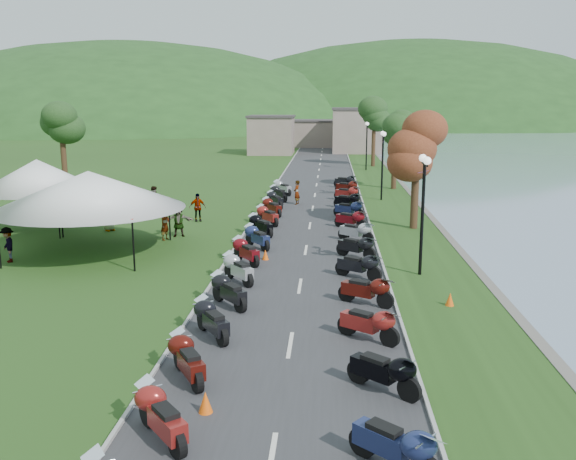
{
  "coord_description": "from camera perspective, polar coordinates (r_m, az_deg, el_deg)",
  "views": [
    {
      "loc": [
        1.11,
        -7.22,
        7.23
      ],
      "look_at": [
        -0.79,
        20.67,
        1.3
      ],
      "focal_mm": 38.0,
      "sensor_mm": 36.0,
      "label": 1
    }
  ],
  "objects": [
    {
      "name": "far_building",
      "position": [
        92.4,
        1.99,
        9.04
      ],
      "size": [
        18.0,
        16.0,
        5.0
      ],
      "primitive_type": "cube",
      "color": "gray",
      "rests_on": "ground"
    },
    {
      "name": "vendor_tent_side",
      "position": [
        37.77,
        -22.25,
        3.12
      ],
      "size": [
        4.48,
        4.48,
        4.0
      ],
      "primitive_type": null,
      "color": "white",
      "rests_on": "ground"
    },
    {
      "name": "vendor_tent_main",
      "position": [
        30.65,
        -17.97,
        1.56
      ],
      "size": [
        6.02,
        6.02,
        4.0
      ],
      "primitive_type": null,
      "color": "white",
      "rests_on": "ground"
    },
    {
      "name": "tree_lakeside",
      "position": [
        35.46,
        11.9,
        5.98
      ],
      "size": [
        2.65,
        2.65,
        7.36
      ],
      "primitive_type": null,
      "color": "#294F20",
      "rests_on": "ground"
    },
    {
      "name": "pedestrian_b",
      "position": [
        40.63,
        -12.39,
        1.45
      ],
      "size": [
        0.94,
        0.58,
        1.85
      ],
      "primitive_type": "imported",
      "rotation": [
        0.0,
        0.0,
        3.05
      ],
      "color": "slate",
      "rests_on": "ground"
    },
    {
      "name": "pedestrian_a",
      "position": [
        33.03,
        -11.39,
        -0.91
      ],
      "size": [
        0.64,
        0.74,
        1.71
      ],
      "primitive_type": "imported",
      "rotation": [
        0.0,
        0.0,
        1.22
      ],
      "color": "slate",
      "rests_on": "ground"
    },
    {
      "name": "moto_row_left",
      "position": [
        26.13,
        -4.17,
        -2.87
      ],
      "size": [
        2.6,
        46.6,
        1.1
      ],
      "primitive_type": null,
      "color": "#331411",
      "rests_on": "ground"
    },
    {
      "name": "traffic_cone_near",
      "position": [
        15.04,
        -7.73,
        -15.69
      ],
      "size": [
        0.35,
        0.35,
        0.55
      ],
      "primitive_type": "cone",
      "color": "#F2590C",
      "rests_on": "ground"
    },
    {
      "name": "moto_row_right",
      "position": [
        30.32,
        6.31,
        -0.83
      ],
      "size": [
        2.6,
        46.19,
        1.1
      ],
      "primitive_type": null,
      "color": "#331411",
      "rests_on": "ground"
    },
    {
      "name": "pedestrian_c",
      "position": [
        30.72,
        -24.62,
        -2.75
      ],
      "size": [
        1.0,
        1.09,
        1.63
      ],
      "primitive_type": "imported",
      "rotation": [
        0.0,
        0.0,
        5.4
      ],
      "color": "slate",
      "rests_on": "ground"
    },
    {
      "name": "road",
      "position": [
        47.78,
        2.53,
        3.27
      ],
      "size": [
        7.0,
        120.0,
        0.02
      ],
      "primitive_type": "cube",
      "color": "#343437",
      "rests_on": "ground"
    },
    {
      "name": "hills_backdrop",
      "position": [
        207.35,
        3.64,
        9.96
      ],
      "size": [
        360.0,
        120.0,
        76.0
      ],
      "primitive_type": null,
      "color": "#285621",
      "rests_on": "ground"
    }
  ]
}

